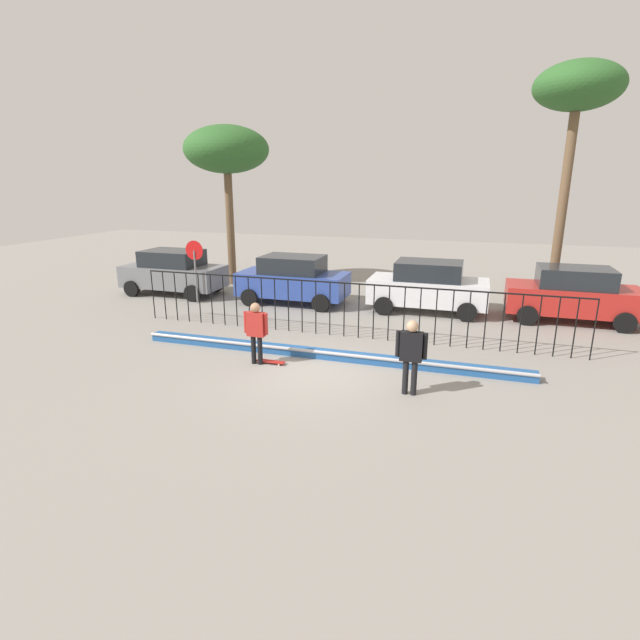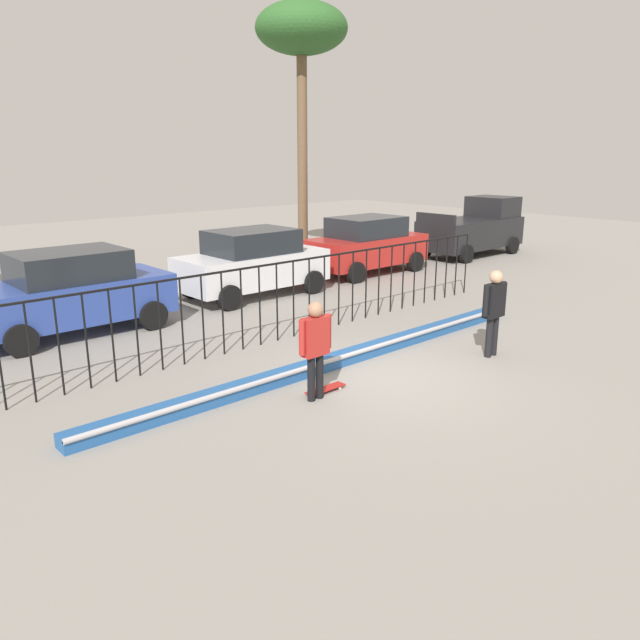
% 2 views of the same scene
% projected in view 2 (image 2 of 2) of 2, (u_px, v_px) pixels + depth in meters
% --- Properties ---
extents(ground_plane, '(60.00, 60.00, 0.00)m').
position_uv_depth(ground_plane, '(384.00, 378.00, 11.36)').
color(ground_plane, gray).
extents(bowl_coping_ledge, '(11.00, 0.40, 0.27)m').
position_uv_depth(bowl_coping_ledge, '(343.00, 358.00, 12.09)').
color(bowl_coping_ledge, '#235699').
rests_on(bowl_coping_ledge, ground).
extents(perimeter_fence, '(14.04, 0.04, 1.74)m').
position_uv_depth(perimeter_fence, '(277.00, 293.00, 13.31)').
color(perimeter_fence, black).
rests_on(perimeter_fence, ground).
extents(skateboarder, '(0.68, 0.26, 1.69)m').
position_uv_depth(skateboarder, '(315.00, 342.00, 10.12)').
color(skateboarder, black).
rests_on(skateboarder, ground).
extents(skateboard, '(0.80, 0.20, 0.07)m').
position_uv_depth(skateboard, '(325.00, 389.00, 10.68)').
color(skateboard, '#A51E19').
rests_on(skateboard, ground).
extents(camera_operator, '(0.72, 0.27, 1.77)m').
position_uv_depth(camera_operator, '(494.00, 305.00, 12.30)').
color(camera_operator, black).
rests_on(camera_operator, ground).
extents(parked_car_blue, '(4.30, 2.12, 1.90)m').
position_uv_depth(parked_car_blue, '(71.00, 292.00, 13.91)').
color(parked_car_blue, '#2D479E').
rests_on(parked_car_blue, ground).
extents(parked_car_white, '(4.30, 2.12, 1.90)m').
position_uv_depth(parked_car_white, '(252.00, 262.00, 17.52)').
color(parked_car_white, silver).
rests_on(parked_car_white, ground).
extents(parked_car_red, '(4.30, 2.12, 1.90)m').
position_uv_depth(parked_car_red, '(366.00, 245.00, 20.82)').
color(parked_car_red, '#B2231E').
rests_on(parked_car_red, ground).
extents(pickup_truck, '(4.70, 2.12, 2.24)m').
position_uv_depth(pickup_truck, '(474.00, 229.00, 24.47)').
color(pickup_truck, black).
rests_on(pickup_truck, ground).
extents(palm_tree_tall, '(3.16, 3.16, 8.92)m').
position_uv_depth(palm_tree_tall, '(302.00, 35.00, 20.95)').
color(palm_tree_tall, brown).
rests_on(palm_tree_tall, ground).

